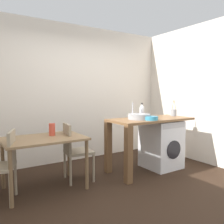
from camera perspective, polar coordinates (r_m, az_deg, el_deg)
name	(u,v)px	position (r m, az deg, el deg)	size (l,w,h in m)	color
ground_plane	(120,190)	(3.46, 1.87, -18.58)	(5.46, 5.46, 0.00)	black
wall_back	(70,93)	(4.71, -10.28, 4.52)	(4.60, 0.10, 2.70)	silver
wall_counter_side	(215,94)	(4.73, 23.95, 4.17)	(0.10, 3.80, 2.70)	silver
dining_table	(44,144)	(3.43, -16.36, -7.67)	(1.10, 0.76, 0.74)	olive
chair_person_seat	(3,162)	(3.23, -25.22, -11.18)	(0.51, 0.51, 0.90)	gray
chair_opposite	(74,149)	(3.67, -9.34, -8.86)	(0.45, 0.45, 0.90)	gray
kitchen_counter	(141,128)	(4.00, 7.24, -3.99)	(1.50, 0.68, 0.92)	brown
washing_machine	(161,144)	(4.37, 12.02, -7.70)	(0.60, 0.61, 0.86)	silver
sink_basin	(139,117)	(3.94, 6.69, -1.13)	(0.38, 0.38, 0.09)	#9EA0A5
tap	(133,110)	(4.07, 5.10, 0.43)	(0.02, 0.02, 0.28)	#B2B2B7
bottle_tall_green	(142,111)	(4.19, 7.35, 0.25)	(0.08, 0.08, 0.26)	silver
mixing_bowl	(151,118)	(3.84, 9.60, -1.46)	(0.23, 0.23, 0.06)	teal
utensil_crock	(174,112)	(4.58, 14.95, -0.09)	(0.11, 0.11, 0.30)	gray
vase	(52,129)	(3.53, -14.55, -4.17)	(0.09, 0.09, 0.18)	#D84C38
scissors	(153,119)	(4.00, 9.95, -1.66)	(0.15, 0.06, 0.01)	#B2B2B7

